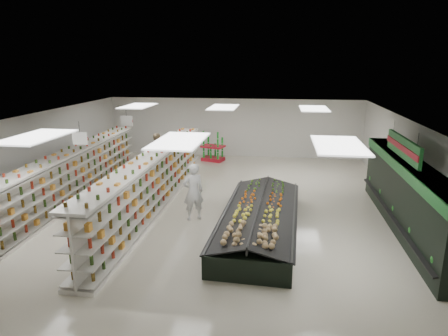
# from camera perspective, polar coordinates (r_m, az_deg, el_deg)

# --- Properties ---
(floor) EXTENTS (16.00, 16.00, 0.00)m
(floor) POSITION_cam_1_polar(r_m,az_deg,el_deg) (15.00, -2.26, -5.10)
(floor) COLOR beige
(floor) RESTS_ON ground
(ceiling) EXTENTS (14.00, 16.00, 0.02)m
(ceiling) POSITION_cam_1_polar(r_m,az_deg,el_deg) (14.23, -2.40, 7.10)
(ceiling) COLOR white
(ceiling) RESTS_ON wall_back
(wall_back) EXTENTS (14.00, 0.02, 3.20)m
(wall_back) POSITION_cam_1_polar(r_m,az_deg,el_deg) (22.29, 1.38, 5.79)
(wall_back) COLOR silver
(wall_back) RESTS_ON floor
(wall_front) EXTENTS (14.00, 0.02, 3.20)m
(wall_front) POSITION_cam_1_polar(r_m,az_deg,el_deg) (7.31, -14.01, -14.44)
(wall_front) COLOR silver
(wall_front) RESTS_ON floor
(wall_left) EXTENTS (0.02, 16.00, 3.20)m
(wall_left) POSITION_cam_1_polar(r_m,az_deg,el_deg) (17.21, -25.93, 1.55)
(wall_left) COLOR silver
(wall_left) RESTS_ON floor
(wall_right) EXTENTS (0.02, 16.00, 3.20)m
(wall_right) POSITION_cam_1_polar(r_m,az_deg,el_deg) (14.98, 25.04, -0.15)
(wall_right) COLOR silver
(wall_right) RESTS_ON floor
(produce_wall_case) EXTENTS (0.93, 8.00, 2.20)m
(produce_wall_case) POSITION_cam_1_polar(r_m,az_deg,el_deg) (13.55, 24.75, -3.18)
(produce_wall_case) COLOR black
(produce_wall_case) RESTS_ON floor
(aisle_sign_near) EXTENTS (0.52, 0.06, 0.75)m
(aisle_sign_near) POSITION_cam_1_polar(r_m,az_deg,el_deg) (13.67, -19.86, 4.00)
(aisle_sign_near) COLOR white
(aisle_sign_near) RESTS_ON ceiling
(aisle_sign_far) EXTENTS (0.52, 0.06, 0.75)m
(aisle_sign_far) POSITION_cam_1_polar(r_m,az_deg,el_deg) (17.26, -13.74, 6.56)
(aisle_sign_far) COLOR white
(aisle_sign_far) RESTS_ON ceiling
(hortifruti_banner) EXTENTS (0.12, 3.20, 0.95)m
(hortifruti_banner) POSITION_cam_1_polar(r_m,az_deg,el_deg) (13.14, 24.22, 2.71)
(hortifruti_banner) COLOR #1B6829
(hortifruti_banner) RESTS_ON ceiling
(gondola_left) EXTENTS (1.19, 10.90, 1.89)m
(gondola_left) POSITION_cam_1_polar(r_m,az_deg,el_deg) (16.66, -20.22, -0.86)
(gondola_left) COLOR white
(gondola_left) RESTS_ON floor
(gondola_center) EXTENTS (0.91, 11.51, 1.99)m
(gondola_center) POSITION_cam_1_polar(r_m,az_deg,el_deg) (14.52, -10.00, -2.20)
(gondola_center) COLOR white
(gondola_center) RESTS_ON floor
(produce_island) EXTENTS (2.58, 6.40, 0.94)m
(produce_island) POSITION_cam_1_polar(r_m,az_deg,el_deg) (12.53, 5.12, -7.19)
(produce_island) COLOR black
(produce_island) RESTS_ON floor
(soda_endcap) EXTENTS (1.33, 1.08, 1.48)m
(soda_endcap) POSITION_cam_1_polar(r_m,az_deg,el_deg) (21.29, -1.58, 2.93)
(soda_endcap) COLOR #AD1323
(soda_endcap) RESTS_ON floor
(shopper_main) EXTENTS (0.85, 0.76, 1.94)m
(shopper_main) POSITION_cam_1_polar(r_m,az_deg,el_deg) (13.26, -4.42, -3.41)
(shopper_main) COLOR white
(shopper_main) RESTS_ON floor
(shopper_background) EXTENTS (0.91, 1.04, 1.83)m
(shopper_background) POSITION_cam_1_polar(r_m,az_deg,el_deg) (19.65, -9.39, 2.31)
(shopper_background) COLOR #987E5D
(shopper_background) RESTS_ON floor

